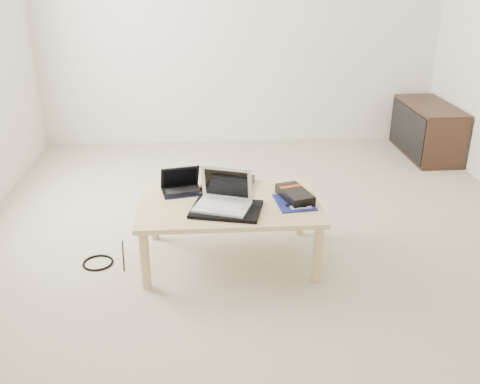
{
  "coord_description": "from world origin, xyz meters",
  "views": [
    {
      "loc": [
        -0.37,
        -3.39,
        1.76
      ],
      "look_at": [
        -0.17,
        -0.42,
        0.46
      ],
      "focal_mm": 40.0,
      "sensor_mm": 36.0,
      "label": 1
    }
  ],
  "objects": [
    {
      "name": "book",
      "position": [
        -0.23,
        -0.17,
        0.42
      ],
      "size": [
        0.37,
        0.33,
        0.03
      ],
      "color": "black",
      "rests_on": "coffee_table"
    },
    {
      "name": "motherboard",
      "position": [
        0.16,
        -0.47,
        0.4
      ],
      "size": [
        0.25,
        0.29,
        0.01
      ],
      "color": "#0B0F4B",
      "rests_on": "coffee_table"
    },
    {
      "name": "cable_coil",
      "position": [
        -0.3,
        -0.4,
        0.41
      ],
      "size": [
        0.12,
        0.12,
        0.01
      ],
      "primitive_type": "torus",
      "rotation": [
        0.0,
        0.0,
        -0.23
      ],
      "color": "black",
      "rests_on": "coffee_table"
    },
    {
      "name": "coffee_table",
      "position": [
        -0.23,
        -0.42,
        0.35
      ],
      "size": [
        1.1,
        0.7,
        0.4
      ],
      "color": "tan",
      "rests_on": "ground"
    },
    {
      "name": "media_cabinet",
      "position": [
        1.77,
        1.45,
        0.25
      ],
      "size": [
        0.41,
        0.9,
        0.5
      ],
      "color": "#382117",
      "rests_on": "ground"
    },
    {
      "name": "netbook",
      "position": [
        -0.53,
        -0.24,
        0.44
      ],
      "size": [
        0.28,
        0.23,
        0.17
      ],
      "color": "black",
      "rests_on": "coffee_table"
    },
    {
      "name": "ground",
      "position": [
        0.0,
        0.0,
        0.0
      ],
      "size": [
        4.0,
        4.0,
        0.0
      ],
      "primitive_type": "plane",
      "color": "#B5AB92",
      "rests_on": "ground"
    },
    {
      "name": "neoprene_sleeve",
      "position": [
        -0.26,
        -0.55,
        0.41
      ],
      "size": [
        0.46,
        0.38,
        0.02
      ],
      "primitive_type": "cube",
      "rotation": [
        0.0,
        0.0,
        -0.24
      ],
      "color": "black",
      "rests_on": "coffee_table"
    },
    {
      "name": "tablet",
      "position": [
        -0.22,
        -0.41,
        0.41
      ],
      "size": [
        0.23,
        0.18,
        0.01
      ],
      "color": "black",
      "rests_on": "coffee_table"
    },
    {
      "name": "remote",
      "position": [
        -0.11,
        -0.32,
        0.41
      ],
      "size": [
        0.07,
        0.21,
        0.02
      ],
      "color": "#BCBCC1",
      "rests_on": "coffee_table"
    },
    {
      "name": "floor_cable_trail",
      "position": [
        -0.92,
        -0.34,
        0.0
      ],
      "size": [
        0.07,
        0.39,
        0.01
      ],
      "primitive_type": "cylinder",
      "rotation": [
        1.57,
        0.0,
        0.16
      ],
      "color": "black",
      "rests_on": "ground"
    },
    {
      "name": "gpu_box",
      "position": [
        0.17,
        -0.41,
        0.43
      ],
      "size": [
        0.22,
        0.31,
        0.06
      ],
      "color": "black",
      "rests_on": "coffee_table"
    },
    {
      "name": "white_laptop",
      "position": [
        -0.27,
        -0.52,
        0.47
      ],
      "size": [
        0.37,
        0.31,
        0.23
      ],
      "color": "silver",
      "rests_on": "neoprene_sleeve"
    },
    {
      "name": "floor_cable_coil",
      "position": [
        -1.07,
        -0.43,
        0.01
      ],
      "size": [
        0.24,
        0.24,
        0.01
      ],
      "primitive_type": "torus",
      "rotation": [
        0.0,
        0.0,
        -0.27
      ],
      "color": "black",
      "rests_on": "ground"
    }
  ]
}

